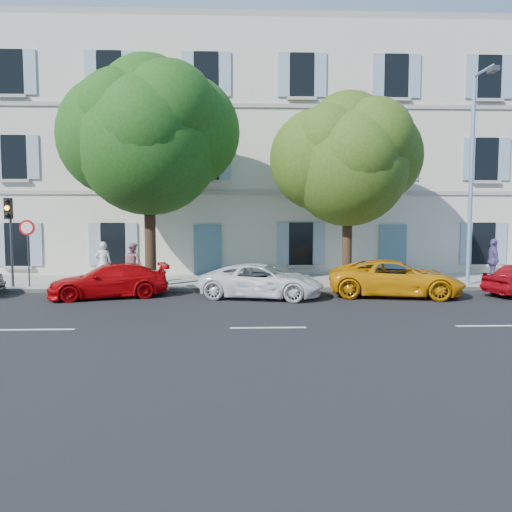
{
  "coord_description": "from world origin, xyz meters",
  "views": [
    {
      "loc": [
        -0.78,
        -16.81,
        2.93
      ],
      "look_at": [
        -0.09,
        2.0,
        1.4
      ],
      "focal_mm": 35.0,
      "sensor_mm": 36.0,
      "label": 1
    }
  ],
  "objects_px": {
    "car_white_coupe": "(262,281)",
    "tree_right": "(348,166)",
    "car_red_coupe": "(109,281)",
    "traffic_light": "(9,223)",
    "street_lamp": "(473,167)",
    "pedestrian_c": "(493,261)",
    "pedestrian_b": "(133,263)",
    "tree_left": "(149,143)",
    "road_sign": "(28,239)",
    "car_yellow_supercar": "(395,278)",
    "pedestrian_a": "(103,263)"
  },
  "relations": [
    {
      "from": "tree_left",
      "to": "traffic_light",
      "type": "relative_size",
      "value": 2.5
    },
    {
      "from": "car_red_coupe",
      "to": "car_white_coupe",
      "type": "bearing_deg",
      "value": 71.34
    },
    {
      "from": "car_white_coupe",
      "to": "car_red_coupe",
      "type": "bearing_deg",
      "value": 99.91
    },
    {
      "from": "pedestrian_b",
      "to": "pedestrian_c",
      "type": "xyz_separation_m",
      "value": [
        14.9,
        0.05,
        0.06
      ]
    },
    {
      "from": "car_red_coupe",
      "to": "road_sign",
      "type": "height_order",
      "value": "road_sign"
    },
    {
      "from": "pedestrian_b",
      "to": "road_sign",
      "type": "bearing_deg",
      "value": 48.25
    },
    {
      "from": "car_red_coupe",
      "to": "street_lamp",
      "type": "relative_size",
      "value": 0.51
    },
    {
      "from": "street_lamp",
      "to": "pedestrian_c",
      "type": "xyz_separation_m",
      "value": [
        1.41,
        0.91,
        -3.76
      ]
    },
    {
      "from": "car_yellow_supercar",
      "to": "car_white_coupe",
      "type": "bearing_deg",
      "value": 102.89
    },
    {
      "from": "road_sign",
      "to": "street_lamp",
      "type": "relative_size",
      "value": 0.32
    },
    {
      "from": "tree_left",
      "to": "tree_right",
      "type": "height_order",
      "value": "tree_left"
    },
    {
      "from": "tree_right",
      "to": "street_lamp",
      "type": "relative_size",
      "value": 0.9
    },
    {
      "from": "traffic_light",
      "to": "pedestrian_b",
      "type": "bearing_deg",
      "value": 8.27
    },
    {
      "from": "car_red_coupe",
      "to": "traffic_light",
      "type": "height_order",
      "value": "traffic_light"
    },
    {
      "from": "car_white_coupe",
      "to": "tree_left",
      "type": "bearing_deg",
      "value": 77.55
    },
    {
      "from": "tree_right",
      "to": "traffic_light",
      "type": "bearing_deg",
      "value": -178.9
    },
    {
      "from": "street_lamp",
      "to": "pedestrian_a",
      "type": "distance_m",
      "value": 15.21
    },
    {
      "from": "tree_right",
      "to": "pedestrian_a",
      "type": "relative_size",
      "value": 4.27
    },
    {
      "from": "tree_right",
      "to": "pedestrian_b",
      "type": "relative_size",
      "value": 4.37
    },
    {
      "from": "tree_left",
      "to": "pedestrian_c",
      "type": "bearing_deg",
      "value": 2.82
    },
    {
      "from": "traffic_light",
      "to": "street_lamp",
      "type": "bearing_deg",
      "value": -0.61
    },
    {
      "from": "road_sign",
      "to": "tree_left",
      "type": "bearing_deg",
      "value": -0.37
    },
    {
      "from": "tree_right",
      "to": "pedestrian_b",
      "type": "bearing_deg",
      "value": 177.28
    },
    {
      "from": "car_yellow_supercar",
      "to": "street_lamp",
      "type": "height_order",
      "value": "street_lamp"
    },
    {
      "from": "car_yellow_supercar",
      "to": "tree_right",
      "type": "relative_size",
      "value": 0.65
    },
    {
      "from": "traffic_light",
      "to": "street_lamp",
      "type": "distance_m",
      "value": 18.18
    },
    {
      "from": "car_white_coupe",
      "to": "traffic_light",
      "type": "xyz_separation_m",
      "value": [
        -9.66,
        1.98,
        2.04
      ]
    },
    {
      "from": "tree_right",
      "to": "street_lamp",
      "type": "bearing_deg",
      "value": -5.24
    },
    {
      "from": "car_yellow_supercar",
      "to": "pedestrian_c",
      "type": "relative_size",
      "value": 2.62
    },
    {
      "from": "road_sign",
      "to": "street_lamp",
      "type": "height_order",
      "value": "street_lamp"
    },
    {
      "from": "tree_left",
      "to": "car_white_coupe",
      "type": "bearing_deg",
      "value": -25.09
    },
    {
      "from": "tree_right",
      "to": "pedestrian_a",
      "type": "bearing_deg",
      "value": 177.13
    },
    {
      "from": "tree_right",
      "to": "traffic_light",
      "type": "relative_size",
      "value": 2.14
    },
    {
      "from": "traffic_light",
      "to": "pedestrian_c",
      "type": "distance_m",
      "value": 19.54
    },
    {
      "from": "car_white_coupe",
      "to": "street_lamp",
      "type": "xyz_separation_m",
      "value": [
        8.39,
        1.79,
        4.21
      ]
    },
    {
      "from": "street_lamp",
      "to": "pedestrian_b",
      "type": "height_order",
      "value": "street_lamp"
    },
    {
      "from": "car_white_coupe",
      "to": "tree_left",
      "type": "distance_m",
      "value": 6.95
    },
    {
      "from": "street_lamp",
      "to": "car_red_coupe",
      "type": "bearing_deg",
      "value": -173.72
    },
    {
      "from": "pedestrian_c",
      "to": "pedestrian_a",
      "type": "bearing_deg",
      "value": 97.47
    },
    {
      "from": "pedestrian_a",
      "to": "pedestrian_b",
      "type": "height_order",
      "value": "pedestrian_a"
    },
    {
      "from": "tree_right",
      "to": "road_sign",
      "type": "distance_m",
      "value": 12.87
    },
    {
      "from": "car_white_coupe",
      "to": "tree_left",
      "type": "xyz_separation_m",
      "value": [
        -4.27,
        2.0,
        5.1
      ]
    },
    {
      "from": "car_red_coupe",
      "to": "pedestrian_b",
      "type": "height_order",
      "value": "pedestrian_b"
    },
    {
      "from": "car_white_coupe",
      "to": "pedestrian_c",
      "type": "bearing_deg",
      "value": -61.98
    },
    {
      "from": "car_white_coupe",
      "to": "tree_right",
      "type": "height_order",
      "value": "tree_right"
    },
    {
      "from": "tree_left",
      "to": "car_red_coupe",
      "type": "bearing_deg",
      "value": -124.32
    },
    {
      "from": "traffic_light",
      "to": "pedestrian_b",
      "type": "relative_size",
      "value": 2.04
    },
    {
      "from": "street_lamp",
      "to": "pedestrian_c",
      "type": "height_order",
      "value": "street_lamp"
    },
    {
      "from": "tree_left",
      "to": "pedestrian_c",
      "type": "xyz_separation_m",
      "value": [
        14.08,
        0.69,
        -4.64
      ]
    },
    {
      "from": "car_red_coupe",
      "to": "pedestrian_b",
      "type": "bearing_deg",
      "value": 155.33
    }
  ]
}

